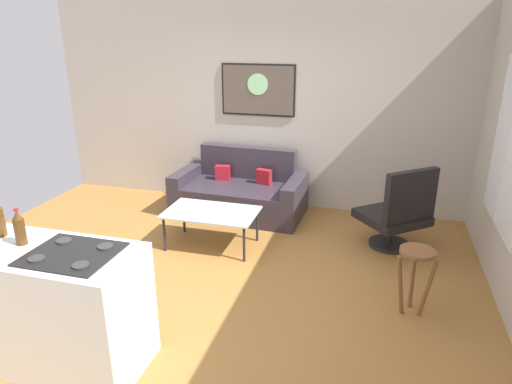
# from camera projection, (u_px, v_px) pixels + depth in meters

# --- Properties ---
(ground) EXTENTS (6.40, 6.40, 0.04)m
(ground) POSITION_uv_depth(u_px,v_px,m) (215.00, 289.00, 4.46)
(ground) COLOR olive
(back_wall) EXTENTS (6.40, 0.05, 2.80)m
(back_wall) POSITION_uv_depth(u_px,v_px,m) (274.00, 106.00, 6.17)
(back_wall) COLOR #B3A99D
(back_wall) RESTS_ON ground
(couch) EXTENTS (1.76, 0.96, 0.85)m
(couch) POSITION_uv_depth(u_px,v_px,m) (240.00, 193.00, 6.19)
(couch) COLOR #302933
(couch) RESTS_ON ground
(coffee_table) EXTENTS (1.04, 0.63, 0.43)m
(coffee_table) POSITION_uv_depth(u_px,v_px,m) (211.00, 214.00, 5.18)
(coffee_table) COLOR silver
(coffee_table) RESTS_ON ground
(armchair) EXTENTS (0.92, 0.92, 0.99)m
(armchair) POSITION_uv_depth(u_px,v_px,m) (398.00, 213.00, 5.08)
(armchair) COLOR black
(armchair) RESTS_ON ground
(bar_stool) EXTENTS (0.35, 0.34, 0.62)m
(bar_stool) POSITION_uv_depth(u_px,v_px,m) (416.00, 265.00, 3.91)
(bar_stool) COLOR brown
(bar_stool) RESTS_ON ground
(kitchen_counter) EXTENTS (1.36, 0.64, 0.95)m
(kitchen_counter) POSITION_uv_depth(u_px,v_px,m) (52.00, 307.00, 3.33)
(kitchen_counter) COLOR silver
(kitchen_counter) RESTS_ON ground
(soda_bottle_2) EXTENTS (0.08, 0.08, 0.28)m
(soda_bottle_2) POSITION_uv_depth(u_px,v_px,m) (19.00, 228.00, 3.23)
(soda_bottle_2) COLOR #4C3013
(soda_bottle_2) RESTS_ON kitchen_counter
(wall_painting) EXTENTS (1.02, 0.03, 0.69)m
(wall_painting) POSITION_uv_depth(u_px,v_px,m) (258.00, 90.00, 6.12)
(wall_painting) COLOR black
(window) EXTENTS (0.03, 1.24, 1.57)m
(window) POSITION_uv_depth(u_px,v_px,m) (511.00, 146.00, 4.15)
(window) COLOR silver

